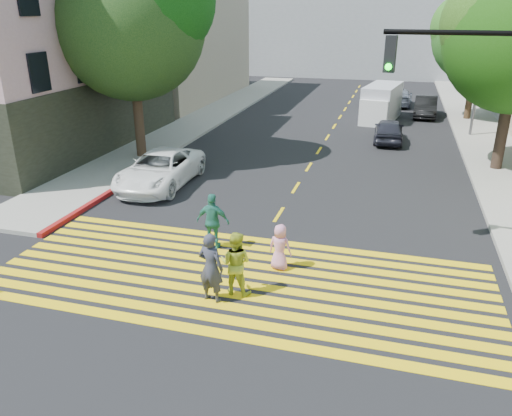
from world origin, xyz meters
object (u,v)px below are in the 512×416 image
at_px(pedestrian_man, 211,268).
at_px(white_van, 381,104).
at_px(traffic_signal, 506,113).
at_px(white_sedan, 160,169).
at_px(tree_right_far, 482,31).
at_px(dark_car_near, 389,130).
at_px(dark_car_parked, 425,107).
at_px(tree_left, 132,16).
at_px(pedestrian_woman, 236,263).
at_px(pedestrian_extra, 213,221).
at_px(pedestrian_child, 280,247).
at_px(silver_car, 400,97).

xyz_separation_m(pedestrian_man, white_van, (2.94, 23.48, 0.16)).
height_order(pedestrian_man, traffic_signal, traffic_signal).
height_order(white_sedan, traffic_signal, traffic_signal).
height_order(pedestrian_man, white_van, white_van).
bearing_deg(tree_right_far, pedestrian_man, -108.78).
bearing_deg(white_sedan, dark_car_near, 47.97).
xyz_separation_m(dark_car_parked, white_van, (-2.89, -2.20, 0.40)).
relative_size(pedestrian_man, dark_car_parked, 0.45).
relative_size(tree_left, pedestrian_man, 5.29).
xyz_separation_m(pedestrian_woman, dark_car_near, (3.20, 17.26, -0.20)).
xyz_separation_m(tree_right_far, dark_car_parked, (-2.70, 0.61, -4.87)).
bearing_deg(dark_car_near, white_sedan, 47.43).
bearing_deg(tree_left, tree_right_far, 40.48).
bearing_deg(pedestrian_extra, white_sedan, -51.58).
bearing_deg(tree_right_far, pedestrian_child, -107.54).
distance_m(white_sedan, traffic_signal, 12.90).
bearing_deg(white_van, pedestrian_extra, -91.48).
relative_size(pedestrian_woman, dark_car_parked, 0.41).
xyz_separation_m(pedestrian_extra, white_van, (3.93, 20.68, 0.21)).
xyz_separation_m(tree_left, traffic_signal, (14.40, -7.35, -2.20)).
relative_size(pedestrian_extra, silver_car, 0.40).
relative_size(tree_left, tree_right_far, 1.18).
relative_size(pedestrian_woman, traffic_signal, 0.25).
relative_size(pedestrian_woman, pedestrian_extra, 0.97).
bearing_deg(traffic_signal, tree_left, 158.24).
bearing_deg(dark_car_near, pedestrian_woman, 77.90).
height_order(dark_car_near, silver_car, dark_car_near).
bearing_deg(dark_car_parked, tree_left, -130.60).
distance_m(dark_car_parked, traffic_signal, 22.15).
xyz_separation_m(silver_car, dark_car_parked, (1.73, -3.95, 0.05)).
height_order(pedestrian_extra, traffic_signal, traffic_signal).
xyz_separation_m(pedestrian_extra, traffic_signal, (7.65, 1.05, 3.46)).
bearing_deg(pedestrian_man, pedestrian_extra, -60.86).
bearing_deg(pedestrian_man, white_van, -87.42).
height_order(tree_left, dark_car_near, tree_left).
bearing_deg(silver_car, tree_right_far, 134.55).
distance_m(silver_car, traffic_signal, 26.17).
bearing_deg(dark_car_parked, pedestrian_man, -100.28).
bearing_deg(dark_car_parked, dark_car_near, -102.76).
bearing_deg(dark_car_near, pedestrian_child, 79.67).
height_order(tree_right_far, pedestrian_man, tree_right_far).
relative_size(tree_right_far, traffic_signal, 1.23).
bearing_deg(pedestrian_woman, dark_car_near, -97.54).
height_order(dark_car_parked, white_van, white_van).
bearing_deg(traffic_signal, pedestrian_child, -156.43).
height_order(pedestrian_woman, pedestrian_child, pedestrian_woman).
bearing_deg(pedestrian_extra, dark_car_near, -109.12).
bearing_deg(pedestrian_man, pedestrian_woman, -122.71).
distance_m(pedestrian_extra, white_sedan, 6.38).
height_order(pedestrian_child, dark_car_near, pedestrian_child).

